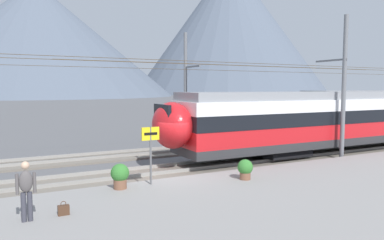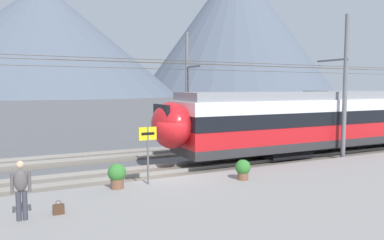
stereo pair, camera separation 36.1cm
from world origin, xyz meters
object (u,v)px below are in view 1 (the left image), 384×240
at_px(handbag_beside_passenger, 64,210).
at_px(potted_plant_platform_edge, 245,168).
at_px(passenger_walking, 26,188).
at_px(catenary_mast_mid, 342,86).
at_px(potted_plant_by_shelter, 120,175).
at_px(catenary_mast_far_side, 186,88).
at_px(platform_sign, 151,143).

height_order(handbag_beside_passenger, potted_plant_platform_edge, potted_plant_platform_edge).
bearing_deg(passenger_walking, catenary_mast_mid, 11.63).
distance_m(passenger_walking, potted_plant_platform_edge, 8.21).
height_order(catenary_mast_mid, potted_plant_platform_edge, catenary_mast_mid).
distance_m(potted_plant_platform_edge, potted_plant_by_shelter, 4.99).
distance_m(catenary_mast_far_side, handbag_beside_passenger, 15.79).
bearing_deg(handbag_beside_passenger, platform_sign, 30.28).
bearing_deg(potted_plant_by_shelter, catenary_mast_mid, 5.63).
bearing_deg(potted_plant_by_shelter, passenger_walking, -147.60).
distance_m(platform_sign, handbag_beside_passenger, 4.30).
xyz_separation_m(catenary_mast_mid, platform_sign, (-11.70, -1.22, -2.16)).
relative_size(platform_sign, passenger_walking, 1.31).
bearing_deg(catenary_mast_mid, handbag_beside_passenger, -167.91).
xyz_separation_m(catenary_mast_mid, potted_plant_by_shelter, (-12.92, -1.27, -3.26)).
xyz_separation_m(catenary_mast_far_side, potted_plant_platform_edge, (-2.70, -10.81, -3.25)).
xyz_separation_m(catenary_mast_far_side, platform_sign, (-6.37, -9.78, -2.09)).
bearing_deg(catenary_mast_mid, potted_plant_by_shelter, -174.37).
bearing_deg(potted_plant_by_shelter, catenary_mast_far_side, 52.31).
bearing_deg(platform_sign, catenary_mast_far_side, 56.90).
bearing_deg(potted_plant_platform_edge, potted_plant_by_shelter, 168.74).
bearing_deg(potted_plant_platform_edge, handbag_beside_passenger, -172.03).
bearing_deg(potted_plant_platform_edge, catenary_mast_mid, 15.65).
distance_m(catenary_mast_mid, handbag_beside_passenger, 15.94).
height_order(passenger_walking, handbag_beside_passenger, passenger_walking).
distance_m(handbag_beside_passenger, potted_plant_by_shelter, 3.03).
xyz_separation_m(platform_sign, potted_plant_platform_edge, (3.67, -1.03, -1.16)).
bearing_deg(platform_sign, passenger_walking, -154.70).
bearing_deg(platform_sign, potted_plant_platform_edge, -15.70).
height_order(platform_sign, handbag_beside_passenger, platform_sign).
bearing_deg(handbag_beside_passenger, catenary_mast_mid, 12.09).
bearing_deg(potted_plant_by_shelter, handbag_beside_passenger, -138.79).
xyz_separation_m(platform_sign, potted_plant_by_shelter, (-1.23, -0.06, -1.10)).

